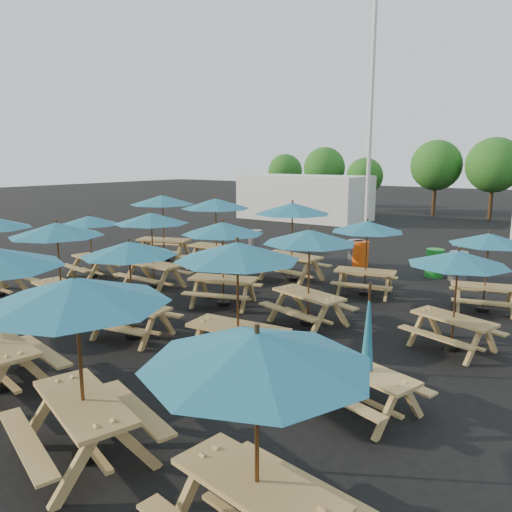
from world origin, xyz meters
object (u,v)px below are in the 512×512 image
Objects in this scene: picnic_unit_3 at (162,203)px; picnic_unit_2 at (89,223)px; waste_bin_1 at (356,253)px; picnic_unit_5 at (57,234)px; picnic_unit_13 at (238,258)px; picnic_unit_6 at (151,222)px; waste_bin_2 at (360,254)px; picnic_unit_15 at (367,230)px; picnic_unit_16 at (257,361)px; picnic_unit_17 at (367,360)px; picnic_unit_18 at (458,263)px; picnic_unit_12 at (76,301)px; waste_bin_3 at (434,263)px; picnic_unit_10 at (223,232)px; picnic_unit_14 at (309,241)px; waste_bin_4 at (458,266)px; picnic_unit_7 at (216,207)px; picnic_unit_9 at (129,254)px; waste_bin_0 at (255,241)px; picnic_unit_11 at (292,212)px; picnic_unit_19 at (489,243)px.

picnic_unit_2 is at bearing -109.55° from picnic_unit_3.
picnic_unit_3 is at bearing -150.73° from waste_bin_1.
picnic_unit_13 reaches higher than picnic_unit_5.
waste_bin_2 is at bearing 59.59° from picnic_unit_6.
picnic_unit_15 is 0.99× the size of picnic_unit_16.
picnic_unit_6 reaches higher than picnic_unit_2.
picnic_unit_18 is (0.40, 3.44, 0.97)m from picnic_unit_17.
picnic_unit_12 is 13.15m from waste_bin_3.
picnic_unit_10 is 1.03× the size of picnic_unit_14.
picnic_unit_10 is 2.96× the size of waste_bin_4.
picnic_unit_12 is at bearing -71.60° from picnic_unit_14.
picnic_unit_5 reaches higher than waste_bin_2.
picnic_unit_3 is at bearing 176.22° from picnic_unit_7.
picnic_unit_6 is 0.93× the size of picnic_unit_16.
waste_bin_4 is (1.72, 3.37, -1.41)m from picnic_unit_15.
picnic_unit_14 is (2.66, 3.01, 0.11)m from picnic_unit_9.
picnic_unit_14 is 2.88× the size of waste_bin_3.
picnic_unit_6 is 7.68m from waste_bin_1.
picnic_unit_2 is 2.39× the size of waste_bin_0.
picnic_unit_14 is 1.31× the size of picnic_unit_17.
picnic_unit_17 is (2.77, -6.34, -1.03)m from picnic_unit_15.
picnic_unit_9 is 6.48m from picnic_unit_11.
picnic_unit_10 is (0.04, 3.07, 0.09)m from picnic_unit_9.
picnic_unit_9 is 4.02m from picnic_unit_14.
waste_bin_0 and waste_bin_4 have the same top height.
picnic_unit_5 is 1.00× the size of picnic_unit_13.
picnic_unit_18 reaches higher than picnic_unit_19.
picnic_unit_18 is at bearing 40.43° from picnic_unit_13.
waste_bin_2 is (-1.67, 6.70, -1.52)m from picnic_unit_14.
picnic_unit_9 is at bearing 157.54° from picnic_unit_16.
picnic_unit_10 is at bearing -118.60° from waste_bin_3.
picnic_unit_5 is (2.89, -6.29, -0.15)m from picnic_unit_3.
picnic_unit_15 is (5.34, 6.22, -0.18)m from picnic_unit_5.
picnic_unit_2 is at bearing -161.40° from picnic_unit_18.
waste_bin_2 and waste_bin_3 have the same top height.
picnic_unit_7 is 5.48m from waste_bin_2.
picnic_unit_7 reaches higher than picnic_unit_2.
picnic_unit_5 is 6.99m from picnic_unit_11.
picnic_unit_13 is 6.16m from picnic_unit_15.
picnic_unit_6 is 2.48× the size of waste_bin_4.
waste_bin_0 is at bearing 133.62° from picnic_unit_16.
picnic_unit_12 is 1.20× the size of picnic_unit_19.
waste_bin_3 is (3.64, 9.67, -1.41)m from picnic_unit_9.
picnic_unit_13 is 0.95× the size of picnic_unit_14.
picnic_unit_11 is 2.86× the size of waste_bin_4.
picnic_unit_12 is 13.51m from waste_bin_1.
picnic_unit_15 reaches higher than picnic_unit_17.
picnic_unit_11 reaches higher than picnic_unit_2.
picnic_unit_7 is 2.79× the size of waste_bin_2.
picnic_unit_15 reaches higher than waste_bin_4.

